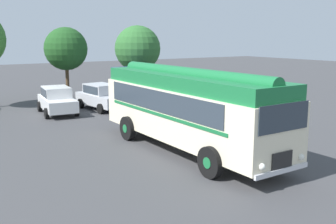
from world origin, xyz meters
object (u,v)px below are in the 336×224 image
(car_mid_left, at_px, (102,97))
(vintage_bus, at_px, (188,106))
(car_near_left, at_px, (57,100))
(box_van, at_px, (141,85))

(car_mid_left, bearing_deg, vintage_bus, -94.33)
(car_near_left, xyz_separation_m, car_mid_left, (2.93, -0.10, 0.00))
(vintage_bus, distance_m, car_near_left, 11.20)
(box_van, bearing_deg, vintage_bus, -109.47)
(car_mid_left, xyz_separation_m, box_van, (3.12, 0.30, 0.52))
(vintage_bus, relative_size, box_van, 1.75)
(vintage_bus, xyz_separation_m, box_van, (3.94, 11.14, -0.53))
(box_van, bearing_deg, car_mid_left, -174.59)
(box_van, bearing_deg, car_near_left, -178.16)
(car_mid_left, height_order, box_van, box_van)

